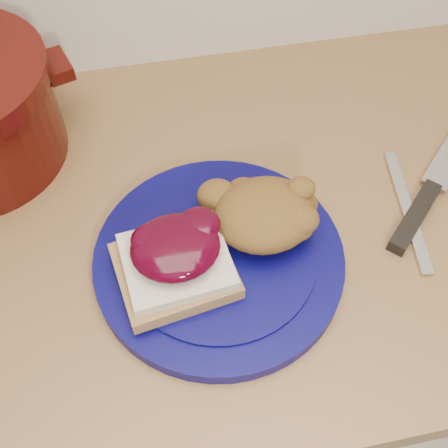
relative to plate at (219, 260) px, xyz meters
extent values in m
cube|color=beige|center=(0.04, 0.07, -0.48)|extent=(4.00, 0.60, 0.86)
cylinder|color=#060445|center=(0.00, 0.00, 0.00)|extent=(0.30, 0.30, 0.02)
cube|color=olive|center=(-0.05, -0.02, 0.02)|extent=(0.14, 0.12, 0.02)
cube|color=beige|center=(-0.05, -0.02, 0.04)|extent=(0.12, 0.11, 0.01)
ellipsoid|color=#31010F|center=(-0.05, -0.01, 0.06)|extent=(0.10, 0.09, 0.03)
ellipsoid|color=brown|center=(0.06, 0.02, 0.04)|extent=(0.12, 0.11, 0.06)
cube|color=black|center=(0.25, 0.01, 0.00)|extent=(0.10, 0.09, 0.02)
cube|color=silver|center=(0.24, 0.03, -0.01)|extent=(0.04, 0.19, 0.00)
cube|color=#370905|center=(-0.16, 0.27, 0.08)|extent=(0.05, 0.06, 0.02)
camera|label=1|loc=(-0.06, -0.33, 0.55)|focal=45.00mm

